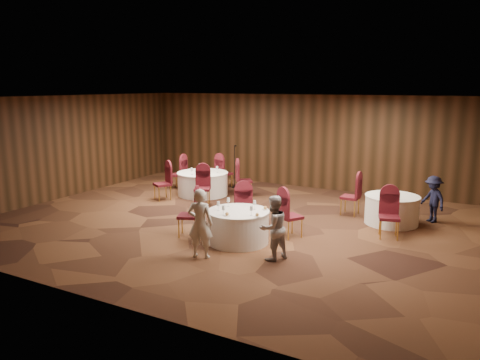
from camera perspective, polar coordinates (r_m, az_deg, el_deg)
The scene contains 15 objects.
ground at distance 12.29m, azimuth -1.27°, elevation -5.11°, with size 12.00×12.00×0.00m, color black.
room_shell at distance 11.87m, azimuth -1.31°, elevation 4.01°, with size 12.00×12.00×12.00m.
table_main at distance 10.63m, azimuth -0.22°, elevation -5.66°, with size 1.41×1.41×0.74m.
table_left at distance 15.23m, azimuth -4.57°, elevation -0.42°, with size 1.65×1.65×0.74m.
table_right at distance 12.64m, azimuth 18.01°, elevation -3.44°, with size 1.37×1.37×0.74m.
chairs_main at distance 11.26m, azimuth -0.03°, elevation -4.02°, with size 2.86×1.95×1.00m.
chairs_left at distance 15.19m, azimuth -4.59°, elevation 0.03°, with size 3.13×3.13×1.00m.
chairs_right at distance 12.31m, azimuth 15.35°, elevation -3.08°, with size 1.93×2.14×1.00m.
tabletop_main at distance 10.35m, azimuth 0.19°, elevation -3.44°, with size 1.10×1.01×0.22m.
tabletop_left at distance 15.14m, azimuth -4.57°, elevation 1.23°, with size 0.84×0.87×0.22m.
tabletop_right at distance 12.23m, azimuth 18.63°, elevation -1.45°, with size 0.08×0.08×0.22m.
mic_stand at distance 16.28m, azimuth -0.66°, elevation 0.56°, with size 0.24×0.24×1.48m.
woman_a at distance 9.64m, azimuth -4.87°, elevation -5.31°, with size 0.53×0.35×1.46m, color silver.
woman_b at distance 9.55m, azimuth 4.08°, elevation -5.83°, with size 0.65×0.51×1.34m, color #A7A7AB.
man_c at distance 13.11m, azimuth 22.46°, elevation -2.17°, with size 0.79×0.45×1.22m, color black.
Camera 1 is at (5.85, -10.22, 3.51)m, focal length 35.00 mm.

